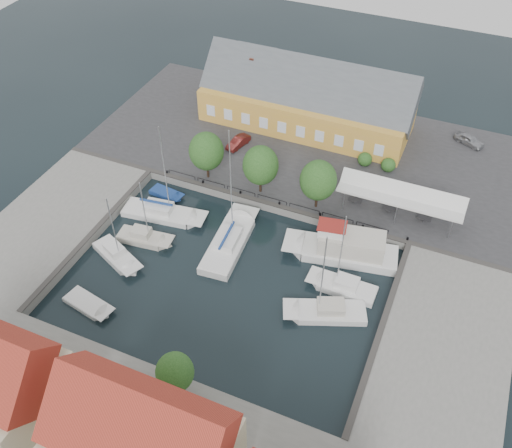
{
  "coord_description": "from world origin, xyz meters",
  "views": [
    {
      "loc": [
        18.26,
        -36.55,
        44.72
      ],
      "look_at": [
        0.0,
        6.0,
        1.5
      ],
      "focal_mm": 40.0,
      "sensor_mm": 36.0,
      "label": 1
    }
  ],
  "objects": [
    {
      "name": "car_red",
      "position": [
        -8.3,
        19.43,
        1.63
      ],
      "size": [
        2.23,
        4.01,
        1.25
      ],
      "primitive_type": "imported",
      "rotation": [
        0.0,
        0.0,
        -0.25
      ],
      "color": "#531512",
      "rests_on": "north_quay"
    },
    {
      "name": "launch_nw",
      "position": [
        -12.69,
        7.93,
        0.09
      ],
      "size": [
        4.48,
        2.26,
        0.88
      ],
      "color": "navy",
      "rests_on": "ground"
    },
    {
      "name": "quay_edge_fittings",
      "position": [
        0.02,
        4.75,
        1.06
      ],
      "size": [
        56.0,
        24.72,
        0.4
      ],
      "color": "#383533",
      "rests_on": "north_quay"
    },
    {
      "name": "west_boat_a",
      "position": [
        -11.21,
        4.49,
        0.27
      ],
      "size": [
        10.3,
        4.14,
        13.08
      ],
      "color": "silver",
      "rests_on": "ground"
    },
    {
      "name": "warehouse",
      "position": [
        -2.6,
        28.36,
        4.43
      ],
      "size": [
        28.56,
        14.0,
        9.55
      ],
      "color": "gold",
      "rests_on": "north_quay"
    },
    {
      "name": "east_boat_b",
      "position": [
        10.89,
        -1.77,
        0.26
      ],
      "size": [
        8.53,
        5.51,
        11.22
      ],
      "color": "silver",
      "rests_on": "ground"
    },
    {
      "name": "quay_trees",
      "position": [
        -2.0,
        12.0,
        4.88
      ],
      "size": [
        18.2,
        4.2,
        6.3
      ],
      "color": "black",
      "rests_on": "north_quay"
    },
    {
      "name": "east_boat_a",
      "position": [
        11.42,
        1.96,
        0.26
      ],
      "size": [
        7.34,
        2.56,
        10.44
      ],
      "color": "silver",
      "rests_on": "ground"
    },
    {
      "name": "west_quay",
      "position": [
        -22.0,
        -2.0,
        0.5
      ],
      "size": [
        12.0,
        24.0,
        1.0
      ],
      "primitive_type": "cube",
      "color": "slate",
      "rests_on": "ground"
    },
    {
      "name": "east_quay",
      "position": [
        22.0,
        -2.0,
        0.5
      ],
      "size": [
        12.0,
        24.0,
        1.0
      ],
      "primitive_type": "cube",
      "color": "slate",
      "rests_on": "ground"
    },
    {
      "name": "ground",
      "position": [
        0.0,
        0.0,
        0.0
      ],
      "size": [
        140.0,
        140.0,
        0.0
      ],
      "primitive_type": "plane",
      "color": "black",
      "rests_on": "ground"
    },
    {
      "name": "north_quay",
      "position": [
        0.0,
        23.0,
        0.5
      ],
      "size": [
        56.0,
        26.0,
        1.0
      ],
      "primitive_type": "cube",
      "color": "#2D2D30",
      "rests_on": "ground"
    },
    {
      "name": "west_boat_c",
      "position": [
        -12.27,
        -3.42,
        0.26
      ],
      "size": [
        7.11,
        4.79,
        9.54
      ],
      "color": "silver",
      "rests_on": "ground"
    },
    {
      "name": "west_boat_b",
      "position": [
        -11.01,
        0.08,
        0.26
      ],
      "size": [
        6.58,
        2.89,
        9.02
      ],
      "color": "#B9B4A7",
      "rests_on": "ground"
    },
    {
      "name": "center_sailboat",
      "position": [
        -1.99,
        3.16,
        0.36
      ],
      "size": [
        4.18,
        11.4,
        14.97
      ],
      "color": "silver",
      "rests_on": "ground"
    },
    {
      "name": "car_silver",
      "position": [
        19.52,
        31.87,
        1.68
      ],
      "size": [
        4.27,
        3.1,
        1.35
      ],
      "primitive_type": "imported",
      "rotation": [
        0.0,
        0.0,
        1.14
      ],
      "color": "#999BA0",
      "rests_on": "north_quay"
    },
    {
      "name": "trawler",
      "position": [
        10.15,
        6.59,
        1.02
      ],
      "size": [
        12.82,
        5.8,
        5.0
      ],
      "color": "silver",
      "rests_on": "ground"
    },
    {
      "name": "tent_canopy",
      "position": [
        14.0,
        14.5,
        3.68
      ],
      "size": [
        14.0,
        4.0,
        2.83
      ],
      "color": "silver",
      "rests_on": "north_quay"
    },
    {
      "name": "townhouses",
      "position": [
        1.93,
        -23.24,
        5.82
      ],
      "size": [
        36.3,
        8.5,
        12.0
      ],
      "color": "#BBB290",
      "rests_on": "south_bank"
    },
    {
      "name": "launch_sw",
      "position": [
        -11.25,
        -10.1,
        0.09
      ],
      "size": [
        5.72,
        3.04,
        0.98
      ],
      "color": "silver",
      "rests_on": "ground"
    },
    {
      "name": "south_bank",
      "position": [
        0.0,
        -21.0,
        0.5
      ],
      "size": [
        56.0,
        14.0,
        1.0
      ],
      "primitive_type": "cube",
      "color": "slate",
      "rests_on": "ground"
    }
  ]
}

